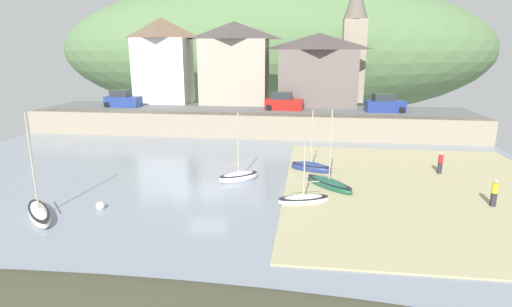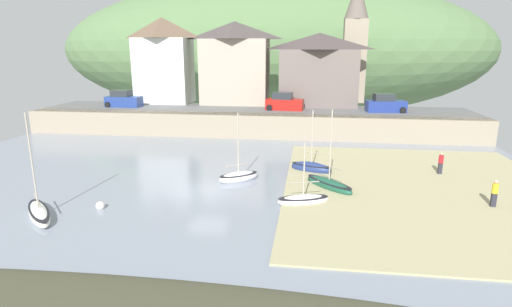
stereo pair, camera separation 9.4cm
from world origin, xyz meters
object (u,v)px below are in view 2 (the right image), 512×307
at_px(parked_car_end_of_row, 385,104).
at_px(parked_car_near_slipway, 123,100).
at_px(dinghy_open_wooden, 303,200).
at_px(person_near_water, 441,162).
at_px(church_with_spire, 355,40).
at_px(person_on_slipway, 495,192).
at_px(rowboat_small_beached, 239,177).
at_px(waterfront_building_centre, 235,63).
at_px(mooring_buoy, 100,206).
at_px(waterfront_building_left, 164,60).
at_px(motorboat_with_cabin, 39,213).
at_px(parked_car_by_wall, 284,103).
at_px(waterfront_building_right, 319,69).
at_px(sailboat_blue_trim, 329,184).
at_px(sailboat_tall_mast, 311,168).

bearing_deg(parked_car_end_of_row, parked_car_near_slipway, 173.50).
height_order(dinghy_open_wooden, person_near_water, dinghy_open_wooden).
bearing_deg(church_with_spire, person_on_slipway, -79.45).
bearing_deg(rowboat_small_beached, waterfront_building_centre, 64.05).
bearing_deg(church_with_spire, mooring_buoy, -117.23).
distance_m(waterfront_building_left, person_near_water, 34.68).
bearing_deg(rowboat_small_beached, person_near_water, -24.30).
bearing_deg(parked_car_end_of_row, person_on_slipway, -89.11).
bearing_deg(mooring_buoy, parked_car_near_slipway, 112.00).
xyz_separation_m(motorboat_with_cabin, parked_car_by_wall, (11.63, 26.20, 2.94)).
distance_m(dinghy_open_wooden, parked_car_by_wall, 22.52).
bearing_deg(parked_car_end_of_row, rowboat_small_beached, -131.40).
distance_m(waterfront_building_centre, waterfront_building_right, 10.06).
bearing_deg(person_near_water, rowboat_small_beached, -167.34).
relative_size(waterfront_building_centre, mooring_buoy, 18.60).
height_order(waterfront_building_right, parked_car_near_slipway, waterfront_building_right).
xyz_separation_m(sailboat_blue_trim, person_near_water, (8.15, 4.11, 0.70)).
height_order(waterfront_building_centre, sailboat_blue_trim, waterfront_building_centre).
xyz_separation_m(waterfront_building_centre, waterfront_building_right, (10.03, -0.00, -0.70)).
bearing_deg(waterfront_building_right, parked_car_end_of_row, -32.04).
bearing_deg(parked_car_end_of_row, waterfront_building_right, 141.46).
bearing_deg(parked_car_near_slipway, sailboat_blue_trim, -36.48).
relative_size(sailboat_blue_trim, parked_car_by_wall, 1.28).
distance_m(waterfront_building_right, person_near_water, 22.21).
bearing_deg(person_on_slipway, sailboat_tall_mast, 150.67).
bearing_deg(waterfront_building_centre, church_with_spire, 15.50).
bearing_deg(waterfront_building_left, parked_car_end_of_row, -9.74).
bearing_deg(sailboat_tall_mast, person_near_water, 24.13).
distance_m(waterfront_building_centre, church_with_spire, 15.21).
xyz_separation_m(waterfront_building_centre, person_on_slipway, (20.00, -25.92, -6.37)).
distance_m(church_with_spire, parked_car_by_wall, 13.60).
height_order(parked_car_near_slipway, mooring_buoy, parked_car_near_slipway).
xyz_separation_m(waterfront_building_left, church_with_spire, (23.41, 4.00, 2.43)).
relative_size(motorboat_with_cabin, mooring_buoy, 11.38).
bearing_deg(person_on_slipway, waterfront_building_centre, 127.65).
distance_m(waterfront_building_left, parked_car_end_of_row, 26.96).
distance_m(motorboat_with_cabin, person_near_water, 26.58).
height_order(dinghy_open_wooden, mooring_buoy, dinghy_open_wooden).
xyz_separation_m(church_with_spire, mooring_buoy, (-17.01, -33.06, -9.93)).
distance_m(sailboat_blue_trim, mooring_buoy, 14.31).
bearing_deg(waterfront_building_left, church_with_spire, 9.70).
distance_m(sailboat_blue_trim, rowboat_small_beached, 6.31).
bearing_deg(dinghy_open_wooden, person_near_water, 16.89).
height_order(sailboat_tall_mast, motorboat_with_cabin, motorboat_with_cabin).
bearing_deg(church_with_spire, parked_car_near_slipway, -162.49).
distance_m(waterfront_building_centre, parked_car_end_of_row, 18.28).
distance_m(parked_car_near_slipway, parked_car_end_of_row, 29.73).
bearing_deg(parked_car_by_wall, waterfront_building_right, 57.28).
relative_size(waterfront_building_left, rowboat_small_beached, 2.07).
bearing_deg(mooring_buoy, waterfront_building_right, 66.52).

